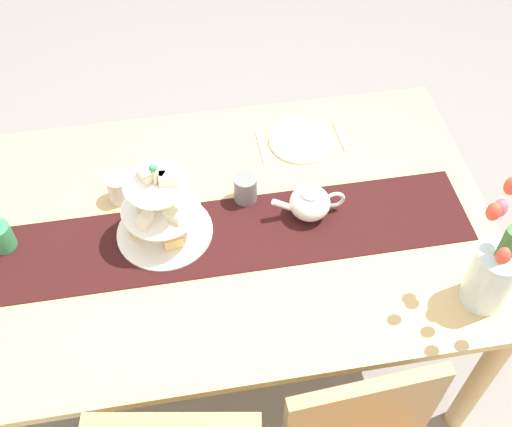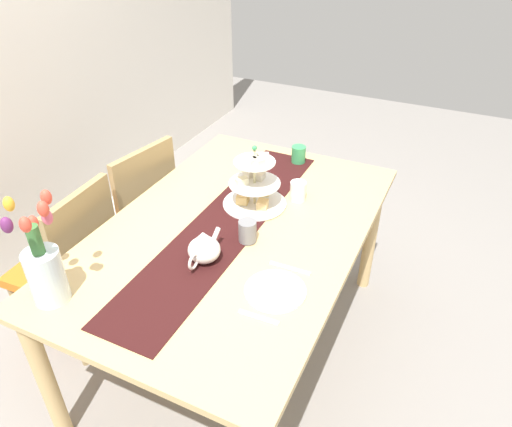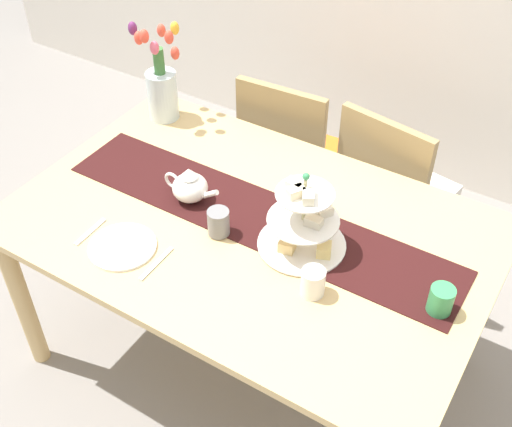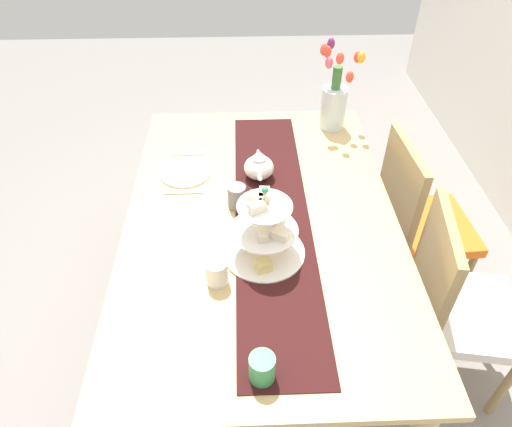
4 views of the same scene
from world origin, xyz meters
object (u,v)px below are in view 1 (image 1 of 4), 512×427
Objects in this scene: dining_table at (231,242)px; dinner_plate_left at (301,141)px; mug_grey at (245,188)px; fork_left at (341,136)px; mug_white_text at (119,188)px; teapot at (310,202)px; knife_left at (261,146)px; mug_orange at (1,237)px; tulip_vase at (496,269)px; tiered_cake_stand at (161,213)px.

dinner_plate_left is at bearing -132.50° from dining_table.
mug_grey is at bearing 44.37° from dinner_plate_left.
dinner_plate_left reaches higher than fork_left.
mug_white_text is (0.64, 0.16, 0.04)m from dinner_plate_left.
mug_grey is (0.19, -0.10, -0.01)m from teapot.
dinner_plate_left is 0.66m from mug_white_text.
knife_left is 1.79× the size of mug_white_text.
teapot is 2.51× the size of mug_orange.
teapot is 0.33m from dinner_plate_left.
teapot reaches higher than dinner_plate_left.
dining_table is 3.86× the size of tulip_vase.
mug_white_text is at bearing 11.57° from fork_left.
knife_left is (0.52, -0.72, -0.15)m from tulip_vase.
mug_grey reaches higher than mug_white_text.
dinner_plate_left is 1.35× the size of knife_left.
tulip_vase is 0.79m from mug_grey.
tiered_cake_stand is 0.29m from mug_grey.
teapot reaches higher than mug_white_text.
tiered_cake_stand is 0.50m from knife_left.
mug_grey is 1.00× the size of mug_white_text.
mug_white_text is at bearing -9.99° from mug_grey.
dining_table is 0.82m from tulip_vase.
tulip_vase is 4.55× the size of mug_white_text.
mug_grey is (0.38, 0.23, 0.05)m from fork_left.
dining_table is 0.40m from mug_white_text.
dinner_plate_left is at bearing -62.22° from tulip_vase.
teapot reaches higher than dining_table.
teapot is at bearing 82.27° from dinner_plate_left.
knife_left is 0.90m from mug_orange.
tiered_cake_stand reaches higher than dinner_plate_left.
fork_left is at bearing -153.31° from tiered_cake_stand.
dinner_plate_left is 0.15m from knife_left.
tulip_vase is at bearing 126.10° from knife_left.
knife_left is 0.52m from mug_white_text.
mug_orange is (0.49, -0.03, -0.05)m from tiered_cake_stand.
mug_white_text is at bearing -159.15° from mug_orange.
tiered_cake_stand is at bearing 0.41° from dining_table.
dining_table is 0.46m from dinner_plate_left.
tulip_vase reaches higher than mug_grey.
mug_white_text is 1.00× the size of mug_orange.
dining_table is 7.01× the size of teapot.
tulip_vase is 2.88× the size of fork_left.
dining_table is 0.71m from mug_orange.
mug_grey reaches higher than knife_left.
mug_orange is (0.76, 0.07, -0.00)m from mug_grey.
mug_white_text is at bearing 14.10° from dinner_plate_left.
dining_table is at bearing 0.00° from teapot.
dinner_plate_left is 2.42× the size of mug_white_text.
mug_white_text is (0.78, 0.16, 0.04)m from fork_left.
tulip_vase reaches higher than knife_left.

